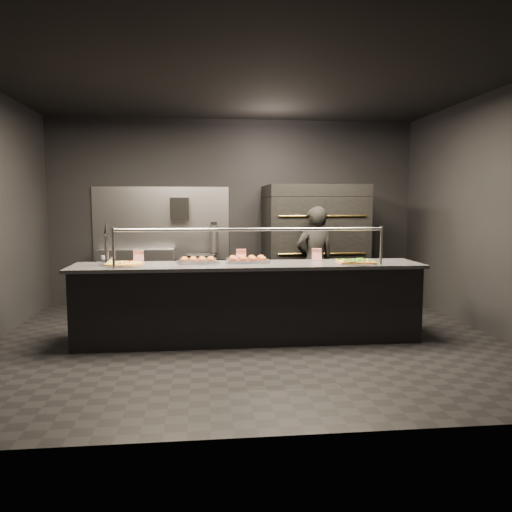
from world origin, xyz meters
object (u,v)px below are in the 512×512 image
(slider_tray_b, at_px, (248,260))
(square_pizza, at_px, (356,262))
(slider_tray_a, at_px, (198,261))
(pizza_oven, at_px, (313,246))
(round_pizza, at_px, (124,264))
(worker, at_px, (314,262))
(beer_tap, at_px, (107,253))
(service_counter, at_px, (249,302))
(prep_shelf, at_px, (137,277))
(trash_bin, at_px, (201,280))
(fire_extinguisher, at_px, (214,238))
(towel_dispenser, at_px, (180,208))

(slider_tray_b, xyz_separation_m, square_pizza, (1.25, -0.28, -0.01))
(slider_tray_a, bearing_deg, pizza_oven, 44.18)
(round_pizza, height_order, worker, worker)
(beer_tap, height_order, round_pizza, beer_tap)
(service_counter, relative_size, beer_tap, 8.26)
(prep_shelf, distance_m, round_pizza, 2.39)
(round_pizza, bearing_deg, trash_bin, 67.59)
(fire_extinguisher, height_order, slider_tray_b, fire_extinguisher)
(service_counter, relative_size, prep_shelf, 3.42)
(beer_tap, distance_m, trash_bin, 2.41)
(slider_tray_a, bearing_deg, fire_extinguisher, 83.65)
(round_pizza, distance_m, worker, 2.72)
(trash_bin, bearing_deg, towel_dispenser, 136.46)
(service_counter, height_order, pizza_oven, pizza_oven)
(beer_tap, bearing_deg, fire_extinguisher, 61.67)
(slider_tray_b, height_order, worker, worker)
(towel_dispenser, xyz_separation_m, square_pizza, (2.15, -2.52, -0.61))
(round_pizza, relative_size, square_pizza, 0.99)
(fire_extinguisher, height_order, slider_tray_a, fire_extinguisher)
(pizza_oven, bearing_deg, trash_bin, 174.25)
(square_pizza, relative_size, trash_bin, 0.62)
(towel_dispenser, relative_size, square_pizza, 0.68)
(round_pizza, bearing_deg, pizza_oven, 36.04)
(towel_dispenser, bearing_deg, slider_tray_b, -68.12)
(service_counter, xyz_separation_m, prep_shelf, (-1.60, 2.32, -0.01))
(pizza_oven, height_order, beer_tap, pizza_oven)
(round_pizza, bearing_deg, slider_tray_a, 11.41)
(service_counter, bearing_deg, pizza_oven, 57.73)
(pizza_oven, height_order, towel_dispenser, pizza_oven)
(prep_shelf, height_order, trash_bin, prep_shelf)
(prep_shelf, bearing_deg, fire_extinguisher, 3.66)
(slider_tray_a, bearing_deg, prep_shelf, 114.74)
(slider_tray_a, xyz_separation_m, trash_bin, (0.03, 1.93, -0.54))
(service_counter, xyz_separation_m, pizza_oven, (1.20, 1.90, 0.50))
(slider_tray_a, distance_m, trash_bin, 2.00)
(pizza_oven, xyz_separation_m, slider_tray_a, (-1.80, -1.75, -0.02))
(slider_tray_a, bearing_deg, towel_dispenser, 97.62)
(round_pizza, xyz_separation_m, worker, (2.48, 1.12, -0.14))
(prep_shelf, distance_m, square_pizza, 3.79)
(pizza_oven, bearing_deg, worker, -101.05)
(service_counter, bearing_deg, beer_tap, 179.33)
(fire_extinguisher, bearing_deg, beer_tap, -118.33)
(beer_tap, xyz_separation_m, slider_tray_b, (1.63, 0.13, -0.11))
(prep_shelf, height_order, slider_tray_a, slider_tray_a)
(pizza_oven, height_order, worker, pizza_oven)
(towel_dispenser, distance_m, slider_tray_a, 2.34)
(service_counter, xyz_separation_m, slider_tray_a, (-0.60, 0.15, 0.48))
(towel_dispenser, relative_size, slider_tray_a, 0.67)
(prep_shelf, relative_size, worker, 0.76)
(service_counter, bearing_deg, towel_dispenser, 110.63)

